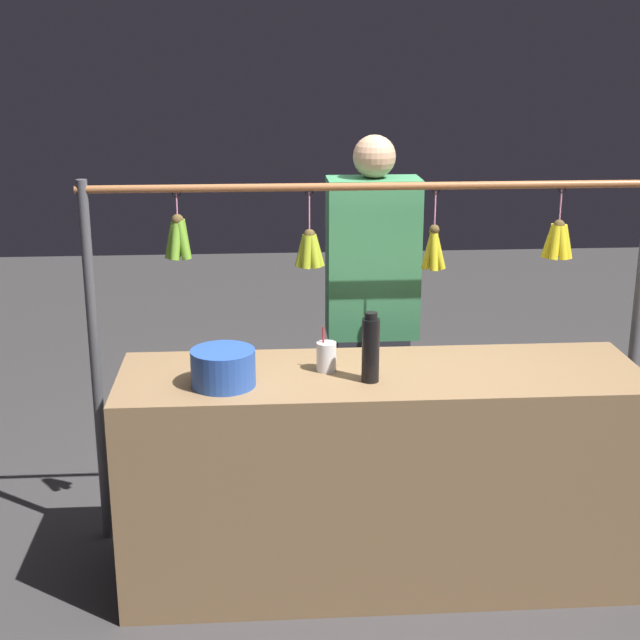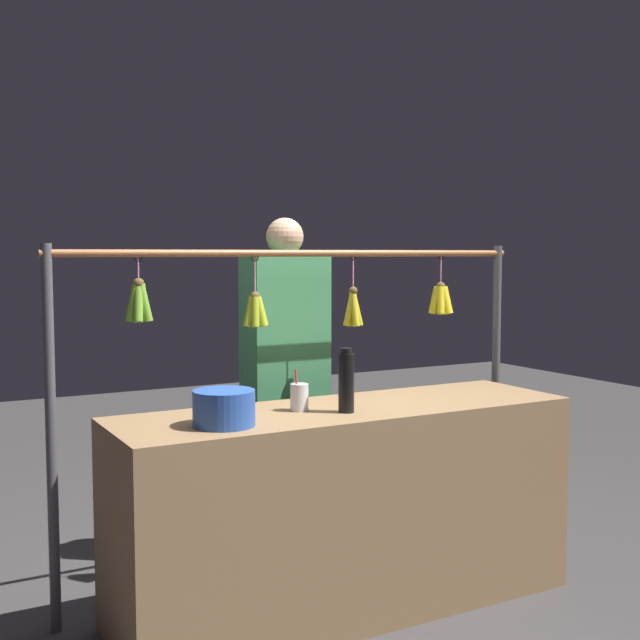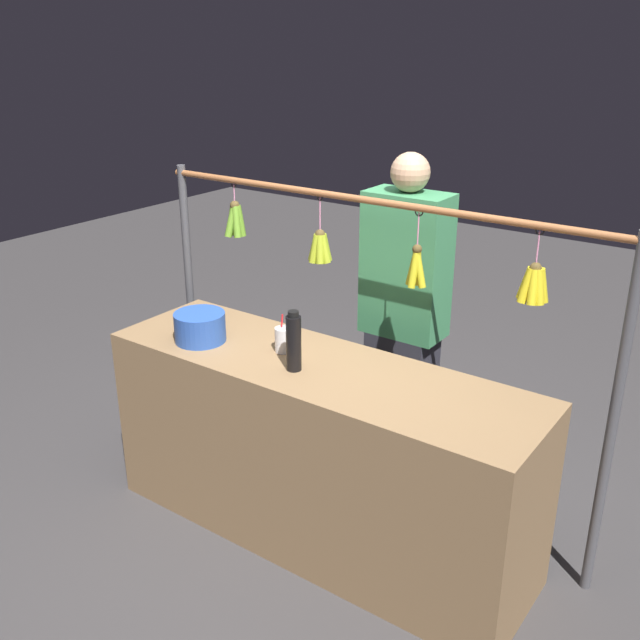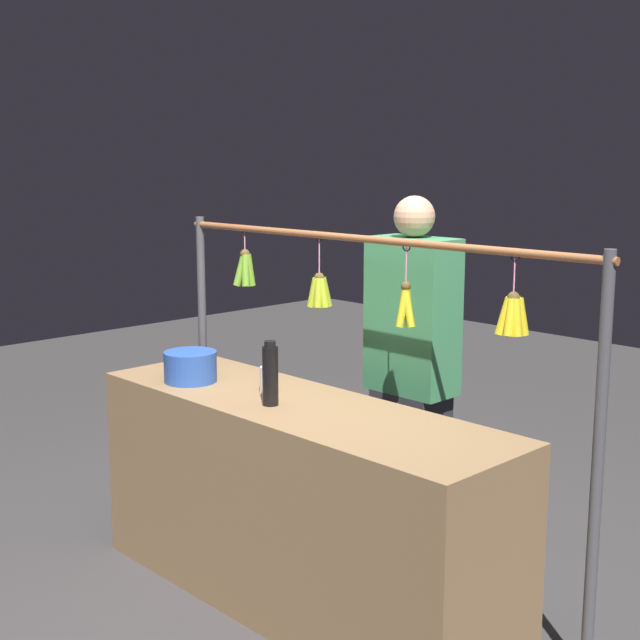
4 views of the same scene
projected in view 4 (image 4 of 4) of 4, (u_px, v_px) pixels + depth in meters
ground_plane at (298, 601)px, 3.84m from camera, size 12.00×12.00×0.00m
market_counter at (297, 504)px, 3.76m from camera, size 2.04×0.60×0.89m
display_rack at (360, 336)px, 3.89m from camera, size 2.39×0.13×1.59m
water_bottle at (270, 375)px, 3.63m from camera, size 0.07×0.07×0.27m
blue_bucket at (190, 367)px, 4.02m from camera, size 0.24×0.24×0.14m
drink_cup at (269, 379)px, 3.84m from camera, size 0.08×0.08×0.18m
vendor_person at (411, 384)px, 4.12m from camera, size 0.41×0.22×1.73m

